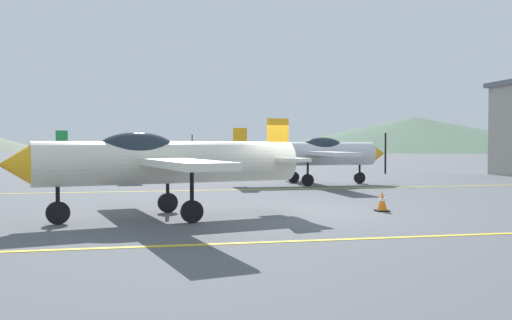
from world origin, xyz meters
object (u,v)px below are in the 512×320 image
(airplane_near, at_px, (160,161))
(airplane_mid, at_px, (310,153))
(traffic_cone_side, at_px, (382,201))
(airplane_far, at_px, (125,151))

(airplane_near, height_order, airplane_mid, same)
(airplane_mid, height_order, traffic_cone_side, airplane_mid)
(airplane_near, height_order, airplane_far, same)
(airplane_near, bearing_deg, airplane_far, 94.82)
(airplane_far, height_order, traffic_cone_side, airplane_far)
(traffic_cone_side, bearing_deg, airplane_near, -177.60)
(airplane_mid, height_order, airplane_far, same)
(airplane_mid, distance_m, traffic_cone_side, 10.60)
(airplane_near, height_order, traffic_cone_side, airplane_near)
(airplane_mid, xyz_separation_m, traffic_cone_side, (-1.05, -10.48, -1.23))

